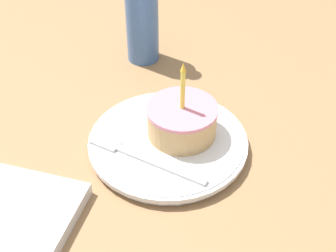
% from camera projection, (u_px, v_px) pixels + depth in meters
% --- Properties ---
extents(ground_plane, '(2.40, 2.40, 0.04)m').
position_uv_depth(ground_plane, '(187.00, 152.00, 0.77)').
color(ground_plane, olive).
rests_on(ground_plane, ground).
extents(plate, '(0.25, 0.25, 0.02)m').
position_uv_depth(plate, '(168.00, 143.00, 0.74)').
color(plate, silver).
rests_on(plate, ground_plane).
extents(cake_slice, '(0.11, 0.11, 0.13)m').
position_uv_depth(cake_slice, '(182.00, 121.00, 0.72)').
color(cake_slice, tan).
rests_on(cake_slice, plate).
extents(fork, '(0.06, 0.19, 0.00)m').
position_uv_depth(fork, '(139.00, 156.00, 0.70)').
color(fork, '#B2B2B7').
rests_on(fork, plate).
extents(bottle, '(0.06, 0.06, 0.22)m').
position_uv_depth(bottle, '(142.00, 17.00, 0.89)').
color(bottle, '#3F66A5').
rests_on(bottle, ground_plane).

